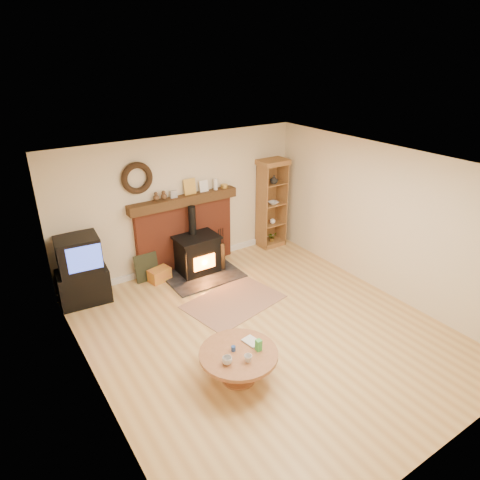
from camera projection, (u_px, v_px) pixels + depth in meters
ground at (266, 332)px, 6.63m from camera, size 5.50×5.50×0.00m
room_shell at (264, 229)px, 5.98m from camera, size 5.02×5.52×2.61m
chimney_breast at (185, 229)px, 8.32m from camera, size 2.20×0.22×1.78m
wood_stove at (198, 255)px, 8.22m from camera, size 1.40×1.00×1.32m
area_rug at (234, 302)px, 7.41m from camera, size 1.78×1.39×0.01m
tv_unit at (81, 271)px, 7.22m from camera, size 0.87×0.65×1.20m
curio_cabinet at (271, 203)px, 9.18m from camera, size 0.62×0.44×1.92m
firelog_box at (160, 275)px, 8.04m from camera, size 0.44×0.33×0.25m
leaning_painting at (147, 267)px, 8.00m from camera, size 0.45×0.12×0.53m
fire_tools at (221, 254)px, 8.82m from camera, size 0.16×0.16×0.70m
coffee_table at (239, 358)px, 5.55m from camera, size 1.03×1.03×0.60m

